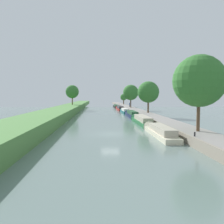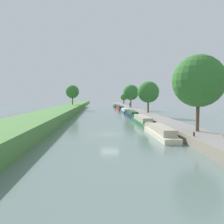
% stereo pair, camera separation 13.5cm
% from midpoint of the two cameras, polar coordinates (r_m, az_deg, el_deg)
% --- Properties ---
extents(ground_plane, '(160.00, 160.00, 0.00)m').
position_cam_midpoint_polar(ground_plane, '(32.01, -0.56, -5.39)').
color(ground_plane, slate).
extents(left_grassy_bank, '(7.20, 260.00, 1.97)m').
position_cam_midpoint_polar(left_grassy_bank, '(33.42, -21.00, -3.56)').
color(left_grassy_bank, '#518442').
rests_on(left_grassy_bank, ground_plane).
extents(right_towpath, '(3.78, 260.00, 1.02)m').
position_cam_midpoint_polar(right_towpath, '(33.88, 16.54, -4.16)').
color(right_towpath, gray).
rests_on(right_towpath, ground_plane).
extents(stone_quay, '(0.25, 260.00, 1.07)m').
position_cam_midpoint_polar(stone_quay, '(33.25, 13.26, -4.21)').
color(stone_quay, gray).
rests_on(stone_quay, ground_plane).
extents(narrowboat_cream, '(1.93, 12.29, 2.01)m').
position_cam_midpoint_polar(narrowboat_cream, '(31.37, 11.37, -4.63)').
color(narrowboat_cream, beige).
rests_on(narrowboat_cream, ground_plane).
extents(narrowboat_green, '(2.10, 14.89, 2.19)m').
position_cam_midpoint_polar(narrowboat_green, '(44.74, 7.13, -1.98)').
color(narrowboat_green, '#1E6033').
rests_on(narrowboat_green, ground_plane).
extents(narrowboat_navy, '(1.92, 13.85, 2.04)m').
position_cam_midpoint_polar(narrowboat_navy, '(58.68, 4.74, -0.55)').
color(narrowboat_navy, '#141E42').
rests_on(narrowboat_navy, ground_plane).
extents(narrowboat_teal, '(1.84, 12.84, 1.94)m').
position_cam_midpoint_polar(narrowboat_teal, '(73.48, 3.05, 0.31)').
color(narrowboat_teal, '#195B60').
rests_on(narrowboat_teal, ground_plane).
extents(narrowboat_red, '(1.96, 16.72, 2.13)m').
position_cam_midpoint_polar(narrowboat_red, '(88.71, 1.84, 0.96)').
color(narrowboat_red, maroon).
rests_on(narrowboat_red, ground_plane).
extents(narrowboat_black, '(2.09, 15.35, 1.99)m').
position_cam_midpoint_polar(narrowboat_black, '(106.29, 1.00, 1.40)').
color(narrowboat_black, black).
rests_on(narrowboat_black, ground_plane).
extents(tree_rightbank_near, '(6.13, 6.13, 8.99)m').
position_cam_midpoint_polar(tree_rightbank_near, '(29.24, 20.43, 7.12)').
color(tree_rightbank_near, brown).
rests_on(tree_rightbank_near, right_towpath).
extents(tree_rightbank_midnear, '(5.34, 5.34, 7.83)m').
position_cam_midpoint_polar(tree_rightbank_midnear, '(58.81, 8.82, 4.84)').
color(tree_rightbank_midnear, brown).
rests_on(tree_rightbank_midnear, right_towpath).
extents(tree_rightbank_midfar, '(5.65, 5.65, 8.31)m').
position_cam_midpoint_polar(tree_rightbank_midfar, '(85.55, 4.57, 4.79)').
color(tree_rightbank_midfar, '#4C3828').
rests_on(tree_rightbank_midfar, right_towpath).
extents(tree_rightbank_far, '(3.35, 3.35, 5.32)m').
position_cam_midpoint_polar(tree_rightbank_far, '(118.54, 2.83, 3.65)').
color(tree_rightbank_far, brown).
rests_on(tree_rightbank_far, right_towpath).
extents(tree_leftbank_downstream, '(4.90, 4.90, 7.29)m').
position_cam_midpoint_polar(tree_leftbank_downstream, '(87.99, -9.76, 4.91)').
color(tree_leftbank_downstream, brown).
rests_on(tree_leftbank_downstream, left_grassy_bank).
extents(person_walking, '(0.34, 0.34, 1.66)m').
position_cam_midpoint_polar(person_walking, '(90.90, 4.27, 1.84)').
color(person_walking, '#282D42').
rests_on(person_walking, right_towpath).
extents(mooring_bollard_near, '(0.16, 0.16, 0.45)m').
position_cam_midpoint_polar(mooring_bollard_near, '(25.61, 19.46, -5.14)').
color(mooring_bollard_near, black).
rests_on(mooring_bollard_near, right_towpath).
extents(mooring_bollard_far, '(0.16, 0.16, 0.45)m').
position_cam_midpoint_polar(mooring_bollard_far, '(113.02, 1.74, 1.92)').
color(mooring_bollard_far, black).
rests_on(mooring_bollard_far, right_towpath).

